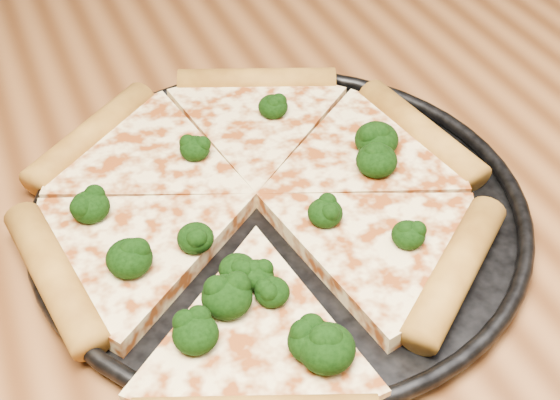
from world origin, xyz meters
name	(u,v)px	position (x,y,z in m)	size (l,w,h in m)	color
dining_table	(220,328)	(0.00, 0.00, 0.66)	(1.20, 0.90, 0.75)	brown
pizza_pan	(280,209)	(0.05, 0.00, 0.76)	(0.34, 0.34, 0.02)	black
pizza	(256,202)	(0.03, 0.01, 0.77)	(0.32, 0.36, 0.02)	#FFDF9C
broccoli_florets	(271,238)	(0.03, -0.04, 0.78)	(0.23, 0.25, 0.02)	black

